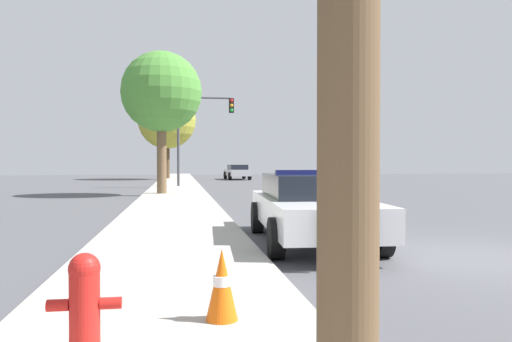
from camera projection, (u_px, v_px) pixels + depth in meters
The scene contains 9 objects.
ground_plane at pixel (478, 258), 8.37m from camera, with size 110.00×110.00×0.00m, color #4F4F54.
sidewalk_left at pixel (170, 263), 7.58m from camera, with size 3.00×110.00×0.13m.
police_car at pixel (310, 206), 9.92m from camera, with size 2.26×5.23×1.45m.
fire_hydrant at pixel (85, 299), 3.88m from camera, with size 0.56×0.25×0.77m.
traffic_light at pixel (200, 123), 30.70m from camera, with size 3.50×0.35×5.58m.
car_background_distant at pixel (237, 171), 45.13m from camera, with size 2.17×4.65×1.35m.
tree_sidewalk_far at pixel (167, 120), 44.89m from camera, with size 5.19×5.19×7.84m.
tree_sidewalk_mid at pixel (161, 93), 23.36m from camera, with size 3.77×3.77×6.65m.
traffic_cone at pixel (222, 284), 4.66m from camera, with size 0.30×0.30×0.67m.
Camera 1 is at (-4.96, -7.67, 1.61)m, focal length 35.00 mm.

